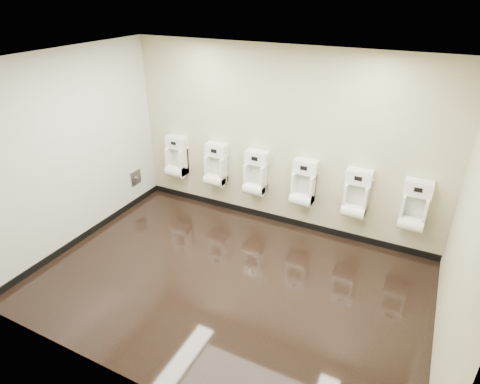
% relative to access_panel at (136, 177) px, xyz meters
% --- Properties ---
extents(ground, '(5.00, 3.50, 0.00)m').
position_rel_access_panel_xyz_m(ground, '(2.48, -1.20, -0.50)').
color(ground, black).
rests_on(ground, ground).
extents(ceiling, '(5.00, 3.50, 0.00)m').
position_rel_access_panel_xyz_m(ceiling, '(2.48, -1.20, 2.30)').
color(ceiling, white).
extents(back_wall, '(5.00, 0.02, 2.80)m').
position_rel_access_panel_xyz_m(back_wall, '(2.48, 0.55, 0.90)').
color(back_wall, '#BAB897').
rests_on(back_wall, ground).
extents(front_wall, '(5.00, 0.02, 2.80)m').
position_rel_access_panel_xyz_m(front_wall, '(2.48, -2.95, 0.90)').
color(front_wall, '#BAB897').
rests_on(front_wall, ground).
extents(left_wall, '(0.02, 3.50, 2.80)m').
position_rel_access_panel_xyz_m(left_wall, '(-0.02, -1.20, 0.90)').
color(left_wall, '#BAB897').
rests_on(left_wall, ground).
extents(right_wall, '(0.02, 3.50, 2.80)m').
position_rel_access_panel_xyz_m(right_wall, '(4.98, -1.20, 0.90)').
color(right_wall, '#BAB897').
rests_on(right_wall, ground).
extents(tile_overlay_left, '(0.01, 3.50, 2.80)m').
position_rel_access_panel_xyz_m(tile_overlay_left, '(-0.01, -1.20, 0.90)').
color(tile_overlay_left, silver).
rests_on(tile_overlay_left, ground).
extents(skirting_back, '(5.00, 0.02, 0.10)m').
position_rel_access_panel_xyz_m(skirting_back, '(2.48, 0.54, -0.45)').
color(skirting_back, black).
rests_on(skirting_back, ground).
extents(skirting_left, '(0.02, 3.50, 0.10)m').
position_rel_access_panel_xyz_m(skirting_left, '(-0.01, -1.20, -0.45)').
color(skirting_left, black).
rests_on(skirting_left, ground).
extents(access_panel, '(0.04, 0.25, 0.25)m').
position_rel_access_panel_xyz_m(access_panel, '(0.00, 0.00, 0.00)').
color(access_panel, '#9E9EA3').
rests_on(access_panel, left_wall).
extents(urinal_0, '(0.38, 0.28, 0.70)m').
position_rel_access_panel_xyz_m(urinal_0, '(0.60, 0.43, 0.29)').
color(urinal_0, white).
rests_on(urinal_0, back_wall).
extents(urinal_1, '(0.38, 0.28, 0.70)m').
position_rel_access_panel_xyz_m(urinal_1, '(1.39, 0.43, 0.29)').
color(urinal_1, white).
rests_on(urinal_1, back_wall).
extents(urinal_2, '(0.38, 0.28, 0.70)m').
position_rel_access_panel_xyz_m(urinal_2, '(2.12, 0.43, 0.29)').
color(urinal_2, white).
rests_on(urinal_2, back_wall).
extents(urinal_3, '(0.38, 0.28, 0.70)m').
position_rel_access_panel_xyz_m(urinal_3, '(2.91, 0.43, 0.29)').
color(urinal_3, white).
rests_on(urinal_3, back_wall).
extents(urinal_4, '(0.38, 0.28, 0.70)m').
position_rel_access_panel_xyz_m(urinal_4, '(3.71, 0.43, 0.29)').
color(urinal_4, white).
rests_on(urinal_4, back_wall).
extents(urinal_5, '(0.38, 0.28, 0.70)m').
position_rel_access_panel_xyz_m(urinal_5, '(4.49, 0.43, 0.29)').
color(urinal_5, white).
rests_on(urinal_5, back_wall).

